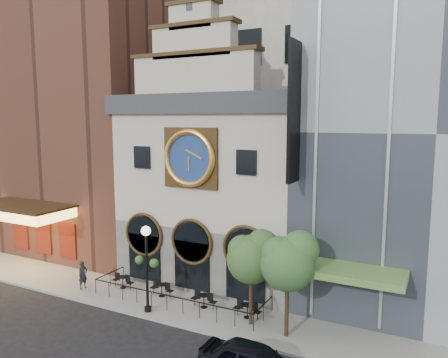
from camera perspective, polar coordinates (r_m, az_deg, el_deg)
ground at (r=25.02m, az=-9.09°, el=-17.92°), size 120.00×120.00×0.00m
sidewalk at (r=26.85m, az=-5.81°, el=-15.83°), size 44.00×5.00×0.15m
clock_building at (r=29.49m, az=-0.34°, el=-0.25°), size 12.60×8.78×18.65m
theater_building at (r=38.62m, az=-16.43°, el=10.14°), size 14.00×15.60×25.00m
retail_building at (r=28.05m, az=26.29°, el=5.62°), size 14.00×14.40×20.00m
office_tower at (r=41.41m, az=8.01°, el=20.54°), size 20.00×16.00×40.00m
cafe_railing at (r=26.64m, az=-5.83°, el=-14.79°), size 10.60×2.60×0.90m
bistro_0 at (r=29.22m, az=-13.09°, el=-12.85°), size 1.58×0.68×0.90m
bistro_1 at (r=27.55m, az=-8.14°, el=-14.02°), size 1.58×0.68×0.90m
bistro_2 at (r=25.83m, az=-2.65°, el=-15.48°), size 1.58×0.68×0.90m
bistro_3 at (r=24.66m, az=3.06°, el=-16.66°), size 1.58×0.68×0.90m
pedestrian at (r=29.66m, az=-17.96°, el=-11.82°), size 0.50×0.70×1.80m
lamppost at (r=24.81m, az=-10.08°, el=-10.27°), size 1.56×0.58×4.89m
tree_left at (r=21.74m, az=8.47°, el=-10.35°), size 2.78×2.68×5.35m
tree_right at (r=22.85m, az=3.71°, el=-9.91°), size 2.64×2.54×5.08m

